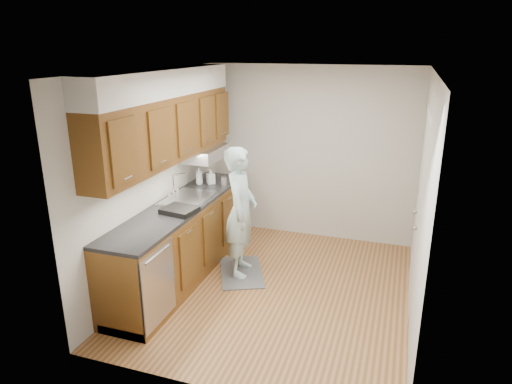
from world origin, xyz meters
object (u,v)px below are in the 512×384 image
steel_can (224,182)px  soap_bottle_b (211,176)px  soap_bottle_a (199,175)px  dish_rack (180,210)px  person (241,204)px

steel_can → soap_bottle_b: bearing=164.4°
soap_bottle_a → steel_can: 0.36m
steel_can → dish_rack: 1.09m
person → steel_can: person is taller
soap_bottle_b → soap_bottle_a: bearing=-152.3°
soap_bottle_a → dish_rack: soap_bottle_a is taller
soap_bottle_b → steel_can: bearing=-15.6°
soap_bottle_a → steel_can: soap_bottle_a is taller
soap_bottle_b → dish_rack: bearing=-83.9°
soap_bottle_a → soap_bottle_b: size_ratio=1.14×
steel_can → dish_rack: size_ratio=0.36×
soap_bottle_a → steel_can: (0.36, 0.01, -0.06)m
person → dish_rack: person is taller
person → steel_can: 0.71m
soap_bottle_b → steel_can: (0.22, -0.06, -0.04)m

